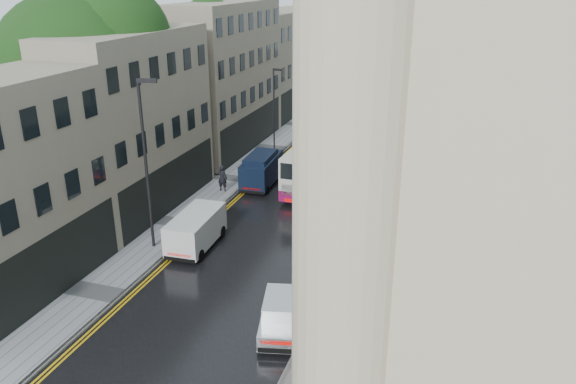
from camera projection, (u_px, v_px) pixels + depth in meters
The scene contains 15 objects.
road at pixel (310, 188), 39.67m from camera, with size 9.00×85.00×0.02m, color black.
left_sidewalk at pixel (234, 179), 41.34m from camera, with size 2.70×85.00×0.12m, color gray.
right_sidewalk at pixel (386, 196), 38.09m from camera, with size 1.80×85.00×0.12m, color slate.
old_shop_row at pixel (200, 89), 42.42m from camera, with size 4.50×56.00×12.00m, color gray, non-canonical shape.
modern_block at pixel (474, 105), 32.82m from camera, with size 8.00×40.00×14.00m, color beige, non-canonical shape.
tree_near at pixel (80, 101), 34.10m from camera, with size 10.56×10.56×13.89m, color black, non-canonical shape.
tree_far at pixel (186, 78), 45.79m from camera, with size 9.24×9.24×12.46m, color black, non-canonical shape.
cream_bus at pixel (293, 170), 38.35m from camera, with size 2.67×11.74×3.20m, color beige, non-canonical shape.
white_lorry at pixel (379, 129), 46.32m from camera, with size 2.45×8.18×4.29m, color white, non-canonical shape.
silver_hatchback at pixel (260, 332), 22.53m from camera, with size 1.76×4.02×1.51m, color #B2B3B8, non-canonical shape.
white_van at pixel (169, 240), 29.71m from camera, with size 1.88×4.39×1.99m, color silver, non-canonical shape.
navy_van at pixel (242, 175), 38.69m from camera, with size 1.89×4.72×2.41m, color black, non-canonical shape.
pedestrian at pixel (222, 178), 38.61m from camera, with size 0.68×0.44×1.85m, color black.
lamp_post_near at pixel (146, 167), 29.39m from camera, with size 1.03×0.23×9.20m, color black, non-canonical shape.
lamp_post_far at pixel (274, 113), 45.17m from camera, with size 0.80×0.18×7.10m, color black, non-canonical shape.
Camera 1 is at (9.98, -8.20, 14.22)m, focal length 35.00 mm.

